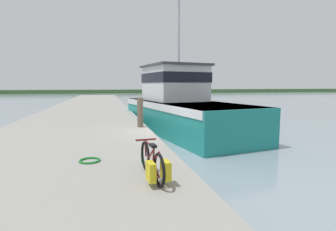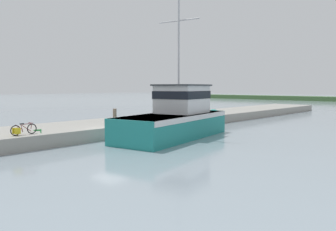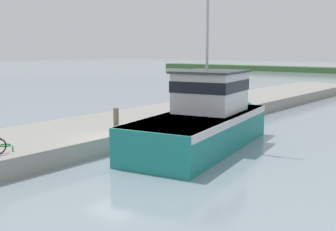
% 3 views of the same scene
% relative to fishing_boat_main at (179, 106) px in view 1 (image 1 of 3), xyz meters
% --- Properties ---
extents(ground_plane, '(320.00, 320.00, 0.00)m').
position_rel_fishing_boat_main_xyz_m(ground_plane, '(-1.90, -4.60, -1.49)').
color(ground_plane, '#84939E').
extents(dock_pier, '(6.21, 80.00, 0.89)m').
position_rel_fishing_boat_main_xyz_m(dock_pier, '(-5.62, -4.60, -1.05)').
color(dock_pier, gray).
rests_on(dock_pier, ground_plane).
extents(far_shoreline, '(180.00, 5.00, 1.20)m').
position_rel_fishing_boat_main_xyz_m(far_shoreline, '(28.10, 75.83, -0.89)').
color(far_shoreline, '#426638').
rests_on(far_shoreline, ground_plane).
extents(fishing_boat_main, '(5.61, 12.60, 10.15)m').
position_rel_fishing_boat_main_xyz_m(fishing_boat_main, '(0.00, 0.00, 0.00)').
color(fishing_boat_main, teal).
rests_on(fishing_boat_main, ground_plane).
extents(bicycle_touring, '(0.52, 1.65, 0.70)m').
position_rel_fishing_boat_main_xyz_m(bicycle_touring, '(-3.44, -10.16, -0.29)').
color(bicycle_touring, black).
rests_on(bicycle_touring, dock_pier).
extents(mooring_post, '(0.26, 0.26, 1.29)m').
position_rel_fishing_boat_main_xyz_m(mooring_post, '(-2.84, -3.66, 0.04)').
color(mooring_post, brown).
rests_on(mooring_post, dock_pier).
extents(hose_coil, '(0.51, 0.51, 0.05)m').
position_rel_fishing_boat_main_xyz_m(hose_coil, '(-4.71, -8.56, -0.58)').
color(hose_coil, '#197A2D').
rests_on(hose_coil, dock_pier).
extents(water_bottle_on_curb, '(0.06, 0.06, 0.23)m').
position_rel_fishing_boat_main_xyz_m(water_bottle_on_curb, '(-3.49, -8.94, -0.49)').
color(water_bottle_on_curb, green).
rests_on(water_bottle_on_curb, dock_pier).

